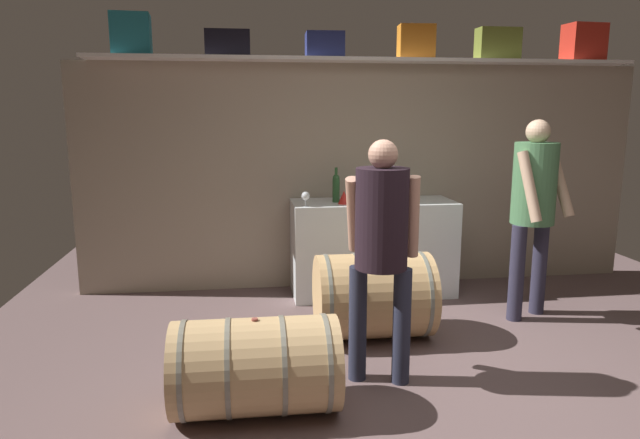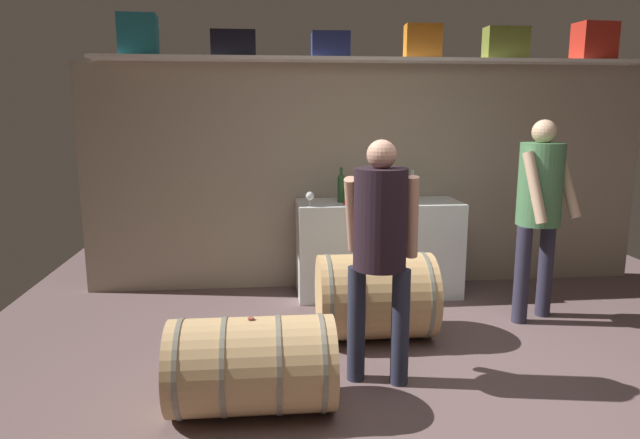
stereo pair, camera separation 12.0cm
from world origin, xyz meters
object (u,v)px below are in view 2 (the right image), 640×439
(work_cabinet, at_px, (378,248))
(wine_bottle_dark, at_px, (401,189))
(toolcase_teal, at_px, (138,35))
(toolcase_orange, at_px, (423,42))
(wine_barrel_near, at_px, (375,296))
(toolcase_black, at_px, (233,44))
(toolcase_olive, at_px, (506,43))
(visitor_tasting, at_px, (540,199))
(red_funnel, at_px, (349,197))
(toolcase_red, at_px, (594,42))
(wine_barrel_far, at_px, (252,365))
(toolcase_navy, at_px, (330,45))
(wine_bottle_green, at_px, (341,187))
(winemaker_pouring, at_px, (380,237))
(wine_glass, at_px, (310,196))
(wine_bottle_clear, at_px, (412,188))

(work_cabinet, height_order, wine_bottle_dark, wine_bottle_dark)
(toolcase_teal, distance_m, work_cabinet, 2.89)
(toolcase_orange, relative_size, wine_barrel_near, 0.37)
(toolcase_teal, height_order, toolcase_black, toolcase_teal)
(toolcase_olive, bearing_deg, visitor_tasting, -94.09)
(work_cabinet, height_order, red_funnel, red_funnel)
(toolcase_red, bearing_deg, toolcase_olive, 175.62)
(work_cabinet, xyz_separation_m, wine_barrel_far, (-1.15, -2.05, -0.16))
(toolcase_orange, bearing_deg, toolcase_navy, -175.75)
(wine_bottle_green, bearing_deg, wine_barrel_far, -111.27)
(toolcase_olive, relative_size, toolcase_red, 1.11)
(toolcase_olive, bearing_deg, toolcase_red, -0.03)
(red_funnel, height_order, visitor_tasting, visitor_tasting)
(toolcase_teal, xyz_separation_m, toolcase_red, (4.25, 0.00, -0.00))
(work_cabinet, xyz_separation_m, winemaker_pouring, (-0.36, -1.76, 0.51))
(toolcase_black, xyz_separation_m, toolcase_navy, (0.88, 0.00, -0.00))
(wine_barrel_near, relative_size, winemaker_pouring, 0.57)
(toolcase_teal, xyz_separation_m, red_funnel, (1.84, -0.32, -1.42))
(wine_glass, bearing_deg, toolcase_black, 147.36)
(toolcase_black, xyz_separation_m, wine_barrel_far, (0.16, -2.26, -2.03))
(toolcase_red, height_order, wine_bottle_dark, toolcase_red)
(wine_barrel_near, bearing_deg, wine_bottle_green, 97.23)
(toolcase_black, distance_m, wine_barrel_near, 2.58)
(wine_bottle_clear, distance_m, wine_bottle_green, 0.65)
(toolcase_red, xyz_separation_m, visitor_tasting, (-0.95, -1.00, -1.36))
(work_cabinet, relative_size, visitor_tasting, 0.92)
(toolcase_orange, height_order, red_funnel, toolcase_orange)
(toolcase_orange, height_order, toolcase_red, toolcase_red)
(wine_barrel_near, bearing_deg, toolcase_black, 131.40)
(toolcase_red, relative_size, red_funnel, 3.02)
(toolcase_navy, xyz_separation_m, visitor_tasting, (1.60, -1.00, -1.30))
(work_cabinet, relative_size, winemaker_pouring, 0.98)
(wine_barrel_far, relative_size, visitor_tasting, 0.57)
(toolcase_olive, bearing_deg, wine_bottle_clear, -163.42)
(wine_bottle_clear, bearing_deg, wine_barrel_far, -126.23)
(toolcase_orange, bearing_deg, wine_glass, -154.93)
(toolcase_teal, height_order, red_funnel, toolcase_teal)
(wine_barrel_far, bearing_deg, visitor_tasting, 28.88)
(toolcase_olive, relative_size, wine_barrel_far, 0.42)
(wine_barrel_near, bearing_deg, red_funnel, 94.70)
(toolcase_orange, bearing_deg, wine_bottle_green, -161.20)
(toolcase_orange, bearing_deg, wine_barrel_far, -120.78)
(wine_bottle_dark, bearing_deg, red_funnel, 173.94)
(toolcase_orange, bearing_deg, toolcase_black, -175.75)
(toolcase_orange, relative_size, wine_glass, 2.47)
(toolcase_navy, relative_size, red_funnel, 2.85)
(wine_glass, distance_m, wine_barrel_near, 1.14)
(toolcase_teal, relative_size, work_cabinet, 0.23)
(toolcase_red, xyz_separation_m, wine_bottle_green, (-2.47, -0.20, -1.34))
(toolcase_black, xyz_separation_m, wine_bottle_clear, (1.61, -0.28, -1.29))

